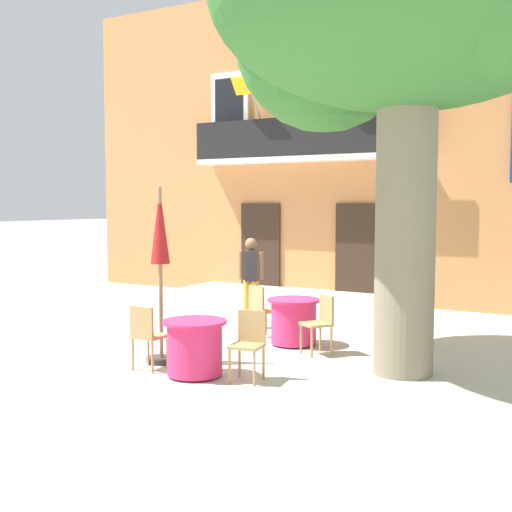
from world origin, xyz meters
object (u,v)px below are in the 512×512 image
object	(u,v)px
cafe_table_middle	(195,347)
cafe_chair_middle_1	(146,333)
cafe_chair_near_tree_1	(261,308)
pedestrian_mid_plaza	(397,289)
cafe_chair_near_tree_0	(321,320)
cafe_table_near_tree	(294,321)
cafe_umbrella	(160,249)
pedestrian_near_entrance	(251,277)
cafe_chair_middle_0	(249,340)

from	to	relation	value
cafe_table_middle	cafe_chair_middle_1	size ratio (longest dim) A/B	0.95
cafe_chair_near_tree_1	cafe_chair_middle_1	distance (m)	2.72
cafe_table_middle	pedestrian_mid_plaza	distance (m)	3.60
cafe_chair_near_tree_0	cafe_chair_near_tree_1	distance (m)	1.50
cafe_table_near_tree	cafe_chair_middle_1	distance (m)	2.70
cafe_table_middle	cafe_umbrella	size ratio (longest dim) A/B	0.34
cafe_table_middle	pedestrian_near_entrance	xyz separation A→B (m)	(-1.11, 3.31, 0.56)
cafe_table_near_tree	cafe_chair_near_tree_1	xyz separation A→B (m)	(-0.73, 0.20, 0.14)
cafe_chair_near_tree_1	cafe_table_middle	bearing A→B (deg)	-79.44
cafe_table_near_tree	cafe_chair_middle_0	distance (m)	2.27
cafe_chair_middle_1	pedestrian_near_entrance	size ratio (longest dim) A/B	0.54
cafe_chair_near_tree_0	cafe_chair_middle_1	xyz separation A→B (m)	(-1.64, -2.14, 0.00)
cafe_table_near_tree	pedestrian_mid_plaza	bearing A→B (deg)	24.56
cafe_chair_near_tree_1	cafe_table_middle	xyz separation A→B (m)	(0.49, -2.61, -0.14)
pedestrian_near_entrance	pedestrian_mid_plaza	world-z (taller)	pedestrian_near_entrance
cafe_table_near_tree	cafe_chair_middle_1	size ratio (longest dim) A/B	0.95
cafe_table_middle	pedestrian_mid_plaza	bearing A→B (deg)	60.66
cafe_chair_near_tree_1	pedestrian_mid_plaza	xyz separation A→B (m)	(2.23, 0.49, 0.41)
cafe_chair_middle_1	cafe_umbrella	bearing A→B (deg)	104.26
cafe_chair_middle_0	cafe_chair_middle_1	xyz separation A→B (m)	(-1.47, -0.30, 0.00)
cafe_table_near_tree	pedestrian_mid_plaza	xyz separation A→B (m)	(1.50, 0.69, 0.55)
cafe_table_middle	pedestrian_near_entrance	bearing A→B (deg)	108.53
cafe_chair_middle_1	pedestrian_mid_plaza	distance (m)	4.07
cafe_chair_near_tree_0	cafe_chair_near_tree_1	world-z (taller)	same
cafe_table_near_tree	cafe_umbrella	bearing A→B (deg)	-118.45
cafe_chair_near_tree_1	pedestrian_near_entrance	bearing A→B (deg)	131.71
cafe_chair_near_tree_1	pedestrian_mid_plaza	size ratio (longest dim) A/B	0.55
cafe_chair_near_tree_0	cafe_chair_middle_0	size ratio (longest dim) A/B	1.00
cafe_chair_near_tree_0	cafe_table_middle	bearing A→B (deg)	-113.71
cafe_chair_near_tree_0	cafe_table_near_tree	bearing A→B (deg)	150.53
cafe_chair_near_tree_1	cafe_chair_middle_0	world-z (taller)	same
pedestrian_near_entrance	cafe_umbrella	bearing A→B (deg)	-85.26
pedestrian_near_entrance	pedestrian_mid_plaza	xyz separation A→B (m)	(2.85, -0.21, -0.00)
cafe_chair_middle_0	pedestrian_near_entrance	size ratio (longest dim) A/B	0.54
cafe_table_near_tree	cafe_umbrella	world-z (taller)	cafe_umbrella
cafe_table_middle	cafe_chair_middle_1	bearing A→B (deg)	-172.66
cafe_table_near_tree	cafe_chair_middle_0	world-z (taller)	cafe_chair_middle_0
cafe_chair_middle_0	cafe_chair_middle_1	size ratio (longest dim) A/B	1.00
cafe_chair_near_tree_1	cafe_chair_middle_0	size ratio (longest dim) A/B	1.00
cafe_chair_near_tree_1	cafe_table_near_tree	bearing A→B (deg)	-15.19
cafe_chair_near_tree_0	cafe_umbrella	distance (m)	2.68
cafe_table_near_tree	cafe_chair_near_tree_1	size ratio (longest dim) A/B	0.95
cafe_chair_near_tree_0	cafe_umbrella	size ratio (longest dim) A/B	0.36
cafe_table_middle	cafe_umbrella	world-z (taller)	cafe_umbrella
cafe_chair_near_tree_1	cafe_chair_middle_1	world-z (taller)	same
cafe_chair_near_tree_1	pedestrian_mid_plaza	distance (m)	2.32
cafe_table_middle	cafe_umbrella	bearing A→B (deg)	156.87
cafe_umbrella	cafe_table_near_tree	bearing A→B (deg)	61.55
cafe_chair_near_tree_0	pedestrian_mid_plaza	distance (m)	1.42
cafe_table_middle	pedestrian_near_entrance	size ratio (longest dim) A/B	0.52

